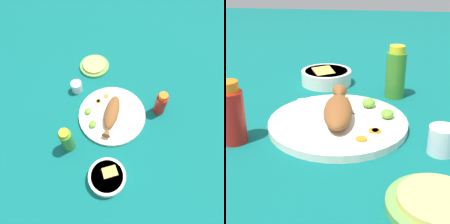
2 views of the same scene
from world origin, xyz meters
TOP-DOWN VIEW (x-y plane):
  - ground_plane at (0.00, 0.00)m, footprint 4.00×4.00m
  - main_plate at (0.00, 0.00)m, footprint 0.33×0.33m
  - fried_fish at (-0.01, -0.00)m, footprint 0.23×0.09m
  - fork_near at (-0.05, -0.07)m, footprint 0.15×0.13m
  - fork_far at (-0.08, -0.03)m, footprint 0.11×0.16m
  - carrot_slice_near at (0.09, 0.06)m, footprint 0.02×0.02m
  - carrot_slice_mid at (0.05, 0.09)m, footprint 0.02×0.02m
  - carrot_slice_far at (0.05, 0.09)m, footprint 0.02×0.02m
  - lime_wedge_main at (-0.03, 0.12)m, footprint 0.04×0.03m
  - lime_wedge_side at (-0.09, 0.07)m, footprint 0.04×0.03m
  - hot_sauce_bottle_red at (0.10, -0.22)m, footprint 0.06×0.06m
  - hot_sauce_bottle_green at (-0.21, 0.14)m, footprint 0.06×0.06m
  - salt_cup at (0.09, 0.23)m, footprint 0.06×0.06m
  - guacamole_bowl at (-0.30, -0.08)m, footprint 0.16×0.16m
  - tortilla_plate at (0.28, 0.20)m, footprint 0.17×0.17m
  - tortilla_stack at (0.28, 0.20)m, footprint 0.13×0.13m

SIDE VIEW (x-z plane):
  - ground_plane at x=0.00m, z-range 0.00..0.00m
  - tortilla_plate at x=0.28m, z-range 0.00..0.01m
  - main_plate at x=0.00m, z-range 0.00..0.02m
  - fork_near at x=-0.05m, z-range 0.02..0.02m
  - fork_far at x=-0.08m, z-range 0.02..0.02m
  - carrot_slice_near at x=0.09m, z-range 0.02..0.02m
  - carrot_slice_mid at x=0.05m, z-range 0.02..0.02m
  - carrot_slice_far at x=0.05m, z-range 0.02..0.02m
  - tortilla_stack at x=0.28m, z-range 0.01..0.03m
  - guacamole_bowl at x=-0.30m, z-range 0.00..0.05m
  - salt_cup at x=0.09m, z-range 0.00..0.06m
  - lime_wedge_main at x=-0.03m, z-range 0.02..0.04m
  - lime_wedge_side at x=-0.09m, z-range 0.02..0.04m
  - fried_fish at x=-0.01m, z-range 0.02..0.06m
  - hot_sauce_bottle_red at x=0.10m, z-range 0.00..0.14m
  - hot_sauce_bottle_green at x=-0.21m, z-range 0.00..0.15m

